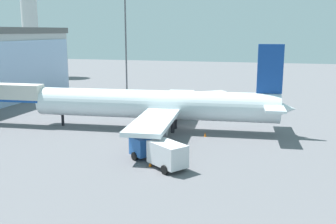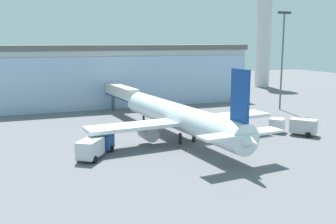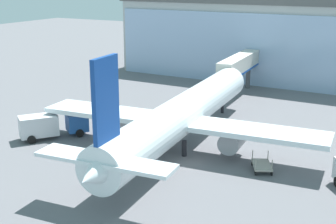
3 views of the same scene
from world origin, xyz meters
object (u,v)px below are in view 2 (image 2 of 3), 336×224
jet_bridge (121,93)px  safety_cone_nose (188,151)px  control_tower (264,26)px  safety_cone_wingtip (90,154)px  apron_light_mast (282,53)px  airplane (181,118)px  fuel_truck (295,126)px  baggage_cart (238,134)px  catering_truck (95,146)px

jet_bridge → safety_cone_nose: 30.92m
control_tower → safety_cone_wingtip: bearing=-139.9°
control_tower → safety_cone_wingtip: (-69.27, -58.41, -19.37)m
apron_light_mast → airplane: 36.73m
safety_cone_nose → apron_light_mast: bearing=34.6°
apron_light_mast → airplane: apron_light_mast is taller
fuel_truck → baggage_cart: (-9.33, 2.02, -0.97)m
control_tower → catering_truck: size_ratio=4.75×
fuel_truck → baggage_cart: bearing=40.4°
control_tower → jet_bridge: bearing=-151.3°
apron_light_mast → fuel_truck: apron_light_mast is taller
airplane → baggage_cart: airplane is taller
fuel_truck → safety_cone_wingtip: fuel_truck is taller
apron_light_mast → baggage_cart: bearing=-140.8°
baggage_cart → apron_light_mast: bearing=103.4°
control_tower → catering_truck: control_tower is taller
jet_bridge → baggage_cart: jet_bridge is taller
apron_light_mast → airplane: (-31.61, -16.47, -8.85)m
catering_truck → fuel_truck: same height
fuel_truck → baggage_cart: size_ratio=2.22×
apron_light_mast → safety_cone_wingtip: bearing=-156.9°
jet_bridge → catering_truck: bearing=154.3°
baggage_cart → control_tower: bearing=115.6°
fuel_truck → safety_cone_wingtip: size_ratio=12.97×
jet_bridge → baggage_cart: 28.57m
control_tower → fuel_truck: (-36.29, -59.09, -18.18)m
apron_light_mast → catering_truck: size_ratio=2.96×
apron_light_mast → catering_truck: (-45.58, -20.40, -10.87)m
safety_cone_wingtip → catering_truck: bearing=-57.5°
apron_light_mast → safety_cone_nose: (-33.48, -23.13, -12.07)m
apron_light_mast → baggage_cart: (-22.44, -18.27, -11.84)m
airplane → fuel_truck: airplane is taller
jet_bridge → airplane: 24.10m
jet_bridge → safety_cone_nose: jet_bridge is taller
safety_cone_nose → fuel_truck: bearing=7.9°
control_tower → safety_cone_nose: bearing=-132.5°
fuel_truck → jet_bridge: bearing=-0.3°
control_tower → safety_cone_wingtip: 92.65m
control_tower → baggage_cart: size_ratio=10.53×
fuel_truck → safety_cone_nose: (-20.38, -2.84, -1.19)m
fuel_truck → safety_cone_nose: 20.61m
control_tower → apron_light_mast: 45.79m
apron_light_mast → baggage_cart: apron_light_mast is taller
fuel_truck → safety_cone_wingtip: 33.00m
apron_light_mast → airplane: bearing=-152.5°
safety_cone_nose → safety_cone_wingtip: bearing=164.4°
jet_bridge → safety_cone_wingtip: jet_bridge is taller
control_tower → fuel_truck: control_tower is taller
control_tower → airplane: bearing=-134.8°
airplane → baggage_cart: 9.82m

